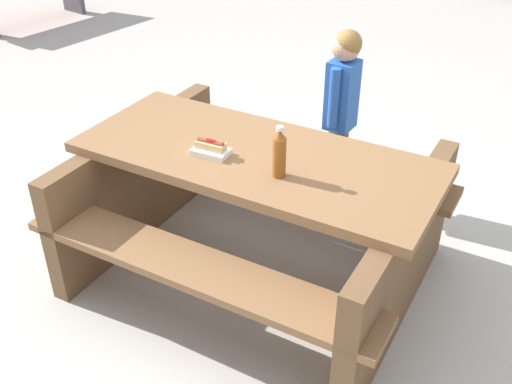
{
  "coord_description": "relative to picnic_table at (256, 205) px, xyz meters",
  "views": [
    {
      "loc": [
        -0.55,
        2.54,
        2.17
      ],
      "look_at": [
        0.0,
        0.0,
        0.52
      ],
      "focal_mm": 42.34,
      "sensor_mm": 36.0,
      "label": 1
    }
  ],
  "objects": [
    {
      "name": "ground_plane",
      "position": [
        0.0,
        0.0,
        -0.44
      ],
      "size": [
        30.0,
        30.0,
        0.0
      ],
      "primitive_type": "plane",
      "color": "#B7B2A8",
      "rests_on": "ground"
    },
    {
      "name": "picnic_table",
      "position": [
        0.0,
        0.0,
        0.0
      ],
      "size": [
        2.13,
        1.87,
        0.75
      ],
      "color": "brown",
      "rests_on": "ground"
    },
    {
      "name": "soda_bottle",
      "position": [
        -0.15,
        0.19,
        0.42
      ],
      "size": [
        0.06,
        0.06,
        0.25
      ],
      "color": "brown",
      "rests_on": "picnic_table"
    },
    {
      "name": "hotdog_tray",
      "position": [
        0.21,
        0.06,
        0.34
      ],
      "size": [
        0.2,
        0.15,
        0.08
      ],
      "color": "white",
      "rests_on": "picnic_table"
    },
    {
      "name": "child_in_coat",
      "position": [
        -0.34,
        -0.87,
        0.27
      ],
      "size": [
        0.21,
        0.26,
        1.12
      ],
      "color": "brown",
      "rests_on": "ground"
    }
  ]
}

